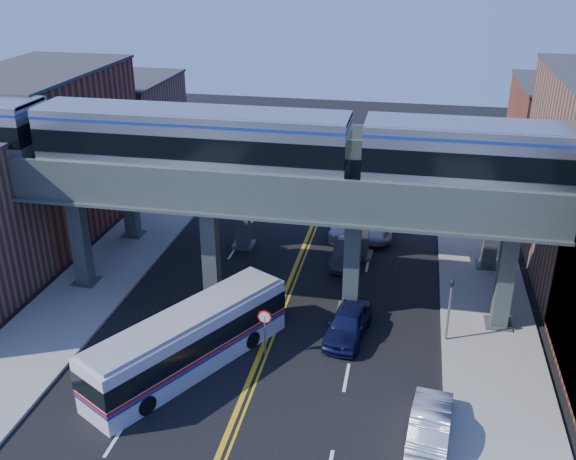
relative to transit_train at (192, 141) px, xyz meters
name	(u,v)px	position (x,y,z in m)	size (l,w,h in m)	color
ground	(244,392)	(4.70, -8.00, -9.43)	(120.00, 120.00, 0.00)	black
sidewalk_west	(109,269)	(-6.80, 2.00, -9.35)	(5.00, 70.00, 0.16)	gray
sidewalk_east	(485,306)	(16.20, 2.00, -9.35)	(5.00, 70.00, 0.16)	gray
building_west_b	(45,152)	(-13.80, 8.00, -3.93)	(8.00, 14.00, 11.00)	brown
building_west_c	(126,125)	(-13.80, 21.00, -5.43)	(8.00, 10.00, 8.00)	brown
building_east_c	(565,143)	(23.20, 21.00, -4.93)	(8.00, 10.00, 9.00)	brown
elevated_viaduct_near	(280,199)	(4.70, 0.00, -2.96)	(52.00, 3.60, 7.40)	#444F4D
elevated_viaduct_far	(303,159)	(4.70, 7.00, -2.96)	(52.00, 3.60, 7.40)	#444F4D
transit_train	(192,141)	(0.00, 0.00, 0.00)	(51.20, 3.21, 3.75)	black
stop_sign	(265,326)	(5.00, -5.00, -7.67)	(0.76, 0.09, 2.63)	slate
traffic_signal	(450,303)	(13.90, -2.00, -7.13)	(0.15, 0.18, 4.10)	slate
transit_bus	(189,341)	(1.65, -6.61, -7.95)	(7.66, 10.92, 2.87)	silver
car_lane_a	(348,323)	(8.86, -2.50, -8.63)	(1.88, 4.67, 1.59)	#10133B
car_lane_b	(347,253)	(7.87, 5.94, -8.70)	(1.54, 4.41, 1.45)	#333336
car_lane_c	(374,223)	(9.18, 10.95, -8.64)	(2.62, 5.69, 1.58)	silver
car_lane_d	(344,224)	(7.13, 10.51, -8.70)	(2.04, 5.03, 1.46)	silver
car_parked_curb	(430,423)	(13.05, -9.35, -8.67)	(1.61, 4.61, 1.52)	silver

